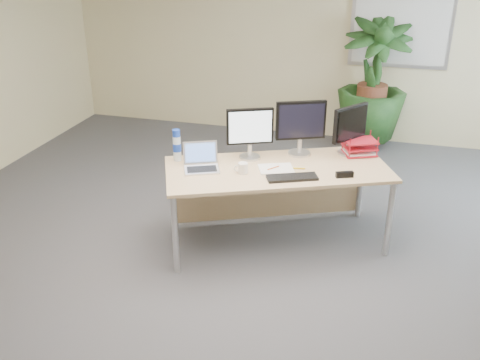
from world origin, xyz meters
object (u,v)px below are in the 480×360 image
(monitor_left, at_px, (250,130))
(monitor_right, at_px, (301,124))
(laptop, at_px, (201,162))
(floor_plant, at_px, (372,95))
(desk, at_px, (275,179))

(monitor_left, xyz_separation_m, monitor_right, (0.44, 0.22, 0.02))
(monitor_right, bearing_deg, laptop, -145.00)
(floor_plant, height_order, laptop, floor_plant)
(floor_plant, distance_m, laptop, 3.29)
(floor_plant, bearing_deg, desk, -105.51)
(monitor_right, xyz_separation_m, laptop, (-0.81, -0.56, -0.25))
(laptop, bearing_deg, monitor_left, 43.27)
(desk, height_order, laptop, laptop)
(monitor_right, bearing_deg, floor_plant, 76.79)
(laptop, bearing_deg, monitor_right, 35.00)
(desk, bearing_deg, floor_plant, 74.49)
(desk, bearing_deg, monitor_left, 167.91)
(floor_plant, xyz_separation_m, monitor_right, (-0.57, -2.42, 0.33))
(monitor_left, relative_size, laptop, 1.23)
(floor_plant, xyz_separation_m, laptop, (-1.37, -2.99, 0.09))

